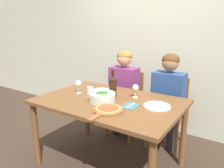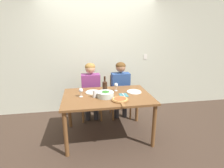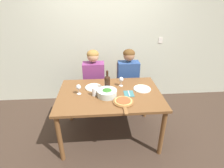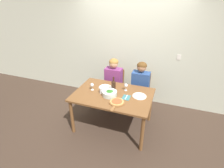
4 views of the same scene
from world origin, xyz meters
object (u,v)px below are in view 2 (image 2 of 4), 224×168
fork_on_napkin (124,95)px  chair_left (91,96)px  dinner_plate_left (93,92)px  wine_glass_right (116,85)px  person_man (121,85)px  broccoli_bowl (105,94)px  wine_glass_left (81,91)px  person_woman (91,86)px  water_tumbler (95,94)px  pizza_on_board (120,100)px  dinner_plate_right (134,92)px  chair_right (119,94)px  wine_bottle (105,87)px

fork_on_napkin → chair_left: bearing=121.1°
dinner_plate_left → wine_glass_right: size_ratio=1.74×
person_man → fork_on_napkin: (-0.11, -0.75, 0.05)m
broccoli_bowl → wine_glass_left: (-0.40, 0.08, 0.06)m
person_woman → water_tumbler: person_woman is taller
broccoli_bowl → wine_glass_right: 0.38m
pizza_on_board → wine_glass_left: 0.67m
person_man → water_tumbler: bearing=-128.8°
dinner_plate_right → pizza_on_board: bearing=-133.3°
person_woman → water_tumbler: (0.02, -0.76, 0.10)m
chair_right → water_tumbler: size_ratio=7.51×
chair_left → wine_glass_left: bearing=-103.8°
chair_right → wine_glass_left: (-0.83, -0.81, 0.39)m
chair_left → person_woman: (0.00, -0.11, 0.25)m
wine_glass_right → fork_on_napkin: (0.08, -0.26, -0.10)m
chair_right → pizza_on_board: chair_right is taller
broccoli_bowl → dinner_plate_left: 0.32m
wine_bottle → water_tumbler: (-0.19, -0.16, -0.06)m
person_man → fork_on_napkin: 0.76m
chair_left → dinner_plate_right: 1.08m
wine_glass_right → water_tumbler: wine_glass_right is taller
pizza_on_board → wine_glass_right: wine_glass_right is taller
chair_right → pizza_on_board: 1.15m
wine_bottle → water_tumbler: wine_bottle is taller
dinner_plate_right → chair_right: bearing=98.4°
person_woman → dinner_plate_left: person_woman is taller
pizza_on_board → wine_glass_right: 0.50m
chair_right → pizza_on_board: size_ratio=2.16×
broccoli_bowl → water_tumbler: size_ratio=2.32×
person_man → dinner_plate_right: size_ratio=4.64×
wine_glass_left → dinner_plate_left: bearing=39.8°
pizza_on_board → water_tumbler: water_tumbler is taller
chair_right → pizza_on_board: bearing=-101.6°
fork_on_napkin → person_man: bearing=81.4°
wine_bottle → dinner_plate_left: wine_bottle is taller
person_woman → wine_bottle: person_woman is taller
person_woman → wine_glass_right: size_ratio=8.06×
chair_left → wine_glass_right: bearing=-54.0°
broccoli_bowl → pizza_on_board: bearing=-43.7°
dinner_plate_right → wine_glass_left: (-0.94, -0.07, 0.10)m
person_man → broccoli_bowl: size_ratio=4.38×
pizza_on_board → fork_on_napkin: bearing=64.5°
wine_glass_right → water_tumbler: size_ratio=1.26×
pizza_on_board → chair_right: bearing=78.4°
pizza_on_board → dinner_plate_right: bearing=46.7°
chair_right → dinner_plate_left: chair_right is taller
pizza_on_board → chair_left: bearing=110.6°
wine_glass_left → water_tumbler: size_ratio=1.26×
wine_glass_right → person_man: bearing=68.2°
person_man → dinner_plate_left: person_man is taller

